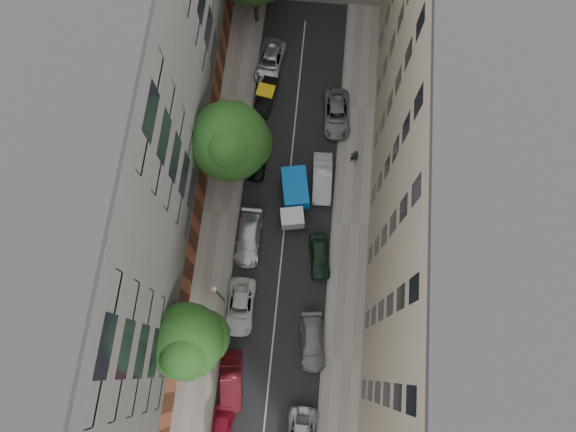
# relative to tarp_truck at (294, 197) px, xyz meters

# --- Properties ---
(ground) EXTENTS (120.00, 120.00, 0.00)m
(ground) POSITION_rel_tarp_truck_xyz_m (-0.60, -1.49, -1.27)
(ground) COLOR #4C4C49
(ground) RESTS_ON ground
(road_surface) EXTENTS (8.00, 44.00, 0.02)m
(road_surface) POSITION_rel_tarp_truck_xyz_m (-0.60, -1.49, -1.26)
(road_surface) COLOR black
(road_surface) RESTS_ON ground
(sidewalk_left) EXTENTS (3.00, 44.00, 0.15)m
(sidewalk_left) POSITION_rel_tarp_truck_xyz_m (-6.10, -1.49, -1.20)
(sidewalk_left) COLOR gray
(sidewalk_left) RESTS_ON ground
(sidewalk_right) EXTENTS (3.00, 44.00, 0.15)m
(sidewalk_right) POSITION_rel_tarp_truck_xyz_m (4.90, -1.49, -1.20)
(sidewalk_right) COLOR gray
(sidewalk_right) RESTS_ON ground
(building_left) EXTENTS (8.00, 44.00, 20.00)m
(building_left) POSITION_rel_tarp_truck_xyz_m (-11.60, -1.49, 8.73)
(building_left) COLOR #4D4A47
(building_left) RESTS_ON ground
(building_right) EXTENTS (8.00, 44.00, 20.00)m
(building_right) POSITION_rel_tarp_truck_xyz_m (10.40, -1.49, 8.73)
(building_right) COLOR tan
(building_right) RESTS_ON ground
(tarp_truck) EXTENTS (2.85, 5.31, 2.31)m
(tarp_truck) POSITION_rel_tarp_truck_xyz_m (0.00, 0.00, 0.00)
(tarp_truck) COLOR black
(tarp_truck) RESTS_ON ground
(car_left_0) EXTENTS (1.82, 3.99, 1.33)m
(car_left_0) POSITION_rel_tarp_truck_xyz_m (-3.72, -18.49, -0.61)
(car_left_0) COLOR maroon
(car_left_0) RESTS_ON ground
(car_left_1) EXTENTS (2.06, 4.64, 1.48)m
(car_left_1) POSITION_rel_tarp_truck_xyz_m (-3.40, -14.89, -0.53)
(car_left_1) COLOR #4F0F16
(car_left_1) RESTS_ON ground
(car_left_2) EXTENTS (2.18, 4.68, 1.29)m
(car_left_2) POSITION_rel_tarp_truck_xyz_m (-3.40, -9.29, -0.62)
(car_left_2) COLOR silver
(car_left_2) RESTS_ON ground
(car_left_3) EXTENTS (2.05, 4.92, 1.42)m
(car_left_3) POSITION_rel_tarp_truck_xyz_m (-3.40, -3.69, -0.56)
(car_left_3) COLOR silver
(car_left_3) RESTS_ON ground
(car_left_4) EXTENTS (1.88, 3.92, 1.29)m
(car_left_4) POSITION_rel_tarp_truck_xyz_m (-3.40, 3.29, -0.63)
(car_left_4) COLOR black
(car_left_4) RESTS_ON ground
(car_left_5) EXTENTS (1.95, 4.06, 1.28)m
(car_left_5) POSITION_rel_tarp_truck_xyz_m (-3.40, 9.51, -0.63)
(car_left_5) COLOR black
(car_left_5) RESTS_ON ground
(car_left_6) EXTENTS (2.82, 5.06, 1.34)m
(car_left_6) POSITION_rel_tarp_truck_xyz_m (-3.40, 13.11, -0.60)
(car_left_6) COLOR #BBBBC0
(car_left_6) RESTS_ON ground
(car_right_1) EXTENTS (2.41, 4.74, 1.32)m
(car_right_1) POSITION_rel_tarp_truck_xyz_m (2.49, -11.46, -0.61)
(car_right_1) COLOR slate
(car_right_1) RESTS_ON ground
(car_right_2) EXTENTS (2.18, 4.11, 1.33)m
(car_right_2) POSITION_rel_tarp_truck_xyz_m (2.50, -4.61, -0.61)
(car_right_2) COLOR black
(car_right_2) RESTS_ON ground
(car_right_3) EXTENTS (1.82, 4.64, 1.51)m
(car_right_3) POSITION_rel_tarp_truck_xyz_m (2.20, 2.11, -0.52)
(car_right_3) COLOR silver
(car_right_3) RESTS_ON ground
(car_right_4) EXTENTS (2.64, 5.09, 1.37)m
(car_right_4) POSITION_rel_tarp_truck_xyz_m (3.00, 8.31, -0.59)
(car_right_4) COLOR slate
(car_right_4) RESTS_ON ground
(tree_near) EXTENTS (5.48, 5.24, 8.55)m
(tree_near) POSITION_rel_tarp_truck_xyz_m (-6.15, -12.60, 4.52)
(tree_near) COLOR #382619
(tree_near) RESTS_ON sidewalk_left
(tree_mid) EXTENTS (6.31, 6.18, 8.98)m
(tree_mid) POSITION_rel_tarp_truck_xyz_m (-5.10, 2.26, 4.60)
(tree_mid) COLOR #382619
(tree_mid) RESTS_ON sidewalk_left
(lamp_post) EXTENTS (0.36, 0.36, 6.07)m
(lamp_post) POSITION_rel_tarp_truck_xyz_m (-4.80, -8.85, 2.64)
(lamp_post) COLOR #195A23
(lamp_post) RESTS_ON sidewalk_left
(pedestrian) EXTENTS (0.72, 0.49, 1.93)m
(pedestrian) POSITION_rel_tarp_truck_xyz_m (4.78, 4.25, -0.16)
(pedestrian) COLOR black
(pedestrian) RESTS_ON sidewalk_right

